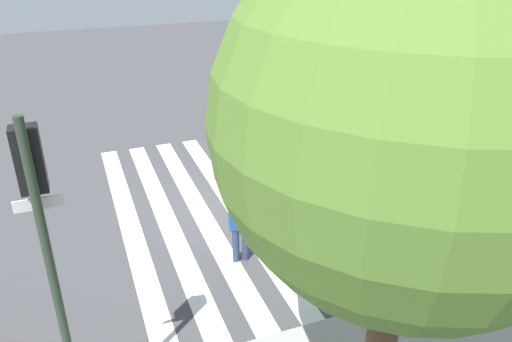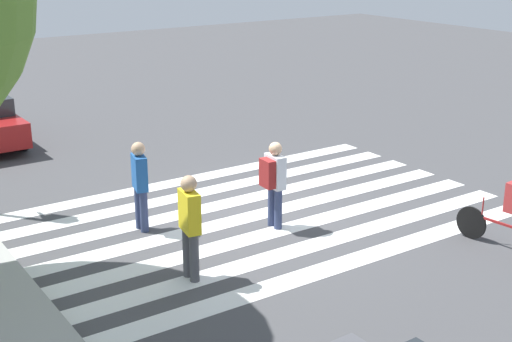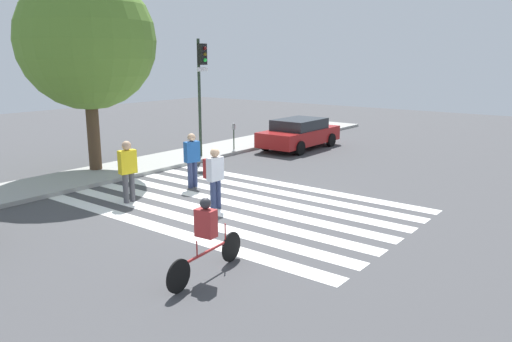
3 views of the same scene
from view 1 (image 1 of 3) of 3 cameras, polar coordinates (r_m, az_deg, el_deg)
ground_plane at (r=13.75m, az=-2.61°, el=-3.96°), size 60.00×60.00×0.00m
crosswalk_stripes at (r=13.75m, az=-2.61°, el=-3.94°), size 6.11×10.00×0.01m
traffic_light at (r=6.82m, az=-23.19°, el=-5.81°), size 0.60×0.50×4.97m
street_tree at (r=6.18m, az=17.51°, el=5.38°), size 4.88×4.88×7.24m
pedestrian_adult_tall_backpack at (r=13.31m, az=0.55°, el=0.04°), size 0.50×0.42×1.76m
pedestrian_adult_yellow_jacket at (r=11.77m, az=9.77°, el=-3.99°), size 0.54×0.31×1.85m
pedestrian_child_with_backpack at (r=11.07m, az=-1.82°, el=-5.78°), size 0.54×0.34×1.81m
cyclist_near_curb at (r=17.17m, az=7.67°, el=5.26°), size 2.33×0.42×1.60m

